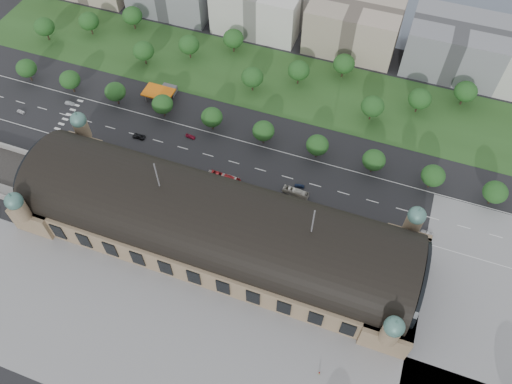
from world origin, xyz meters
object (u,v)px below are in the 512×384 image
(pedestrian_0, at_px, (319,373))
(parked_car_4, at_px, (169,171))
(bus_west, at_px, (225,179))
(parked_car_0, at_px, (99,156))
(traffic_car_3, at_px, (191,137))
(parked_car_6, at_px, (173,174))
(traffic_car_2, at_px, (139,136))
(traffic_car_4, at_px, (299,186))
(traffic_car_6, at_px, (427,233))
(parked_car_2, at_px, (115,153))
(bus_east, at_px, (296,192))
(parked_car_3, at_px, (158,174))
(bus_mid, at_px, (223,178))
(traffic_car_0, at_px, (21,111))
(parked_car_1, at_px, (101,157))
(petrol_station, at_px, (164,91))
(parked_car_5, at_px, (137,164))
(traffic_car_1, at_px, (70,103))

(pedestrian_0, bearing_deg, parked_car_4, 167.68)
(bus_west, bearing_deg, parked_car_0, 98.48)
(traffic_car_3, xyz_separation_m, parked_car_6, (1.81, -22.00, 0.12))
(traffic_car_2, relative_size, traffic_car_4, 1.42)
(traffic_car_3, height_order, traffic_car_6, traffic_car_6)
(parked_car_2, xyz_separation_m, bus_east, (79.62, 5.72, 0.82))
(traffic_car_2, height_order, parked_car_3, traffic_car_2)
(traffic_car_2, xyz_separation_m, bus_mid, (44.46, -9.99, 1.08))
(traffic_car_0, relative_size, parked_car_1, 0.75)
(traffic_car_4, relative_size, parked_car_6, 0.78)
(petrol_station, distance_m, traffic_car_3, 30.57)
(parked_car_6, bearing_deg, parked_car_2, -124.40)
(parked_car_3, bearing_deg, parked_car_1, -127.89)
(parked_car_6, bearing_deg, traffic_car_3, 154.67)
(traffic_car_0, relative_size, parked_car_4, 0.91)
(parked_car_5, relative_size, pedestrian_0, 3.13)
(petrol_station, xyz_separation_m, pedestrian_0, (103.93, -100.52, -2.00))
(parked_car_5, height_order, parked_car_6, parked_car_5)
(parked_car_1, bearing_deg, traffic_car_1, -155.84)
(parked_car_1, distance_m, parked_car_2, 6.07)
(traffic_car_4, distance_m, pedestrian_0, 75.61)
(bus_mid, bearing_deg, parked_car_5, 95.02)
(parked_car_1, height_order, bus_east, bus_east)
(traffic_car_1, height_order, traffic_car_2, traffic_car_2)
(traffic_car_2, bearing_deg, parked_car_1, -31.72)
(traffic_car_3, distance_m, parked_car_5, 26.67)
(parked_car_3, relative_size, pedestrian_0, 2.29)
(traffic_car_6, relative_size, parked_car_5, 0.79)
(traffic_car_4, distance_m, parked_car_3, 59.24)
(parked_car_0, distance_m, parked_car_3, 28.07)
(parked_car_2, bearing_deg, parked_car_6, 49.62)
(parked_car_4, relative_size, pedestrian_0, 2.33)
(petrol_station, distance_m, parked_car_5, 43.65)
(traffic_car_4, relative_size, parked_car_4, 0.93)
(traffic_car_0, bearing_deg, bus_east, 95.32)
(parked_car_0, bearing_deg, bus_west, 58.45)
(traffic_car_0, xyz_separation_m, parked_car_3, (76.17, -11.44, 0.06))
(traffic_car_2, height_order, parked_car_1, traffic_car_2)
(traffic_car_4, height_order, parked_car_0, traffic_car_4)
(traffic_car_3, relative_size, bus_west, 0.33)
(traffic_car_3, distance_m, parked_car_3, 24.19)
(traffic_car_1, distance_m, traffic_car_3, 61.89)
(petrol_station, xyz_separation_m, bus_mid, (45.41, -38.28, -1.06))
(parked_car_5, xyz_separation_m, bus_east, (67.54, 8.28, 0.68))
(parked_car_5, height_order, bus_mid, bus_mid)
(traffic_car_0, relative_size, traffic_car_3, 0.90)
(traffic_car_6, bearing_deg, traffic_car_2, -89.00)
(traffic_car_3, relative_size, parked_car_4, 1.00)
(parked_car_2, height_order, bus_mid, bus_mid)
(parked_car_6, relative_size, bus_west, 0.39)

